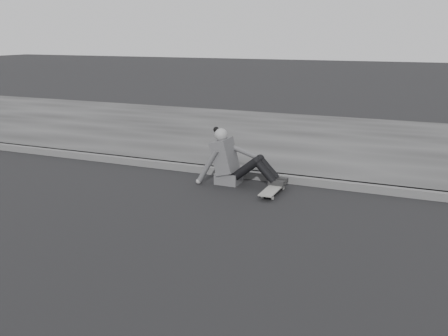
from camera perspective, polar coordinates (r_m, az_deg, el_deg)
The scene contains 5 objects.
ground at distance 6.20m, azimuth -11.49°, elevation -6.58°, with size 80.00×80.00×0.00m, color black.
curb at distance 8.32m, azimuth -1.53°, elevation -0.23°, with size 24.00×0.16×0.12m, color #505050.
sidewalk at distance 11.06m, azimuth 4.96°, elevation 3.59°, with size 24.00×6.00×0.12m, color #353535.
skateboard at distance 7.29m, azimuth 5.62°, elevation -2.43°, with size 0.20×0.78×0.09m.
seated_woman at distance 7.67m, azimuth 0.99°, elevation 0.78°, with size 1.38×0.46×0.88m.
Camera 1 is at (3.33, -4.72, 2.26)m, focal length 40.00 mm.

